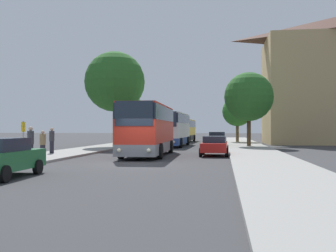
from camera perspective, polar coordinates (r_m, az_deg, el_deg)
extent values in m
plane|color=#38383A|center=(21.27, -4.50, -5.53)|extent=(300.00, 300.00, 0.00)
cube|color=gray|center=(23.78, -21.26, -4.78)|extent=(4.00, 120.00, 0.15)
cube|color=gray|center=(20.91, 14.67, -5.40)|extent=(4.00, 120.00, 0.15)
cube|color=gray|center=(27.67, -2.85, -3.05)|extent=(2.73, 10.24, 0.70)
cube|color=red|center=(27.64, -2.85, -0.78)|extent=(2.73, 10.24, 1.49)
cube|color=#232D3D|center=(27.66, -2.85, 1.74)|extent=(2.75, 10.04, 0.95)
cube|color=red|center=(27.68, -2.85, 2.85)|extent=(2.67, 10.04, 0.12)
cube|color=#232D3D|center=(22.62, -4.98, 1.84)|extent=(2.23, 0.11, 1.45)
sphere|color=#F4EAC1|center=(22.80, -7.14, -3.52)|extent=(0.24, 0.24, 0.24)
sphere|color=#F4EAC1|center=(22.46, -2.83, -3.57)|extent=(0.24, 0.24, 0.24)
cylinder|color=black|center=(24.92, -6.83, -3.62)|extent=(0.32, 1.01, 1.00)
cylinder|color=black|center=(24.47, -1.16, -3.69)|extent=(0.32, 1.01, 1.00)
cylinder|color=black|center=(30.90, -4.19, -3.00)|extent=(0.32, 1.01, 1.00)
cylinder|color=black|center=(30.53, 0.39, -3.03)|extent=(0.32, 1.01, 1.00)
cube|color=#2D519E|center=(42.59, 0.73, -2.12)|extent=(2.71, 10.85, 0.70)
cube|color=silver|center=(42.57, 0.72, -0.63)|extent=(2.71, 10.85, 1.52)
cube|color=#232D3D|center=(42.58, 0.72, 1.04)|extent=(2.73, 10.64, 0.95)
cube|color=silver|center=(42.60, 0.72, 1.76)|extent=(2.65, 10.64, 0.12)
cube|color=#232D3D|center=(37.21, -0.49, 1.02)|extent=(2.26, 0.10, 1.45)
sphere|color=#F4EAC1|center=(37.35, -1.82, -2.31)|extent=(0.24, 0.24, 0.24)
sphere|color=#F4EAC1|center=(37.06, 0.85, -2.32)|extent=(0.24, 0.24, 0.24)
cylinder|color=black|center=(39.60, -1.75, -2.43)|extent=(0.32, 1.01, 1.00)
cylinder|color=black|center=(39.21, 1.85, -2.45)|extent=(0.32, 1.01, 1.00)
cylinder|color=black|center=(45.99, -0.24, -2.15)|extent=(0.32, 1.01, 1.00)
cylinder|color=black|center=(45.65, 2.87, -2.16)|extent=(0.32, 1.01, 1.00)
cube|color=#2D2D2D|center=(56.17, 2.25, -1.71)|extent=(2.72, 10.96, 0.70)
cube|color=yellow|center=(56.16, 2.25, -0.76)|extent=(2.72, 10.96, 1.16)
cube|color=#232D3D|center=(56.16, 2.25, 0.31)|extent=(2.73, 10.74, 0.95)
cube|color=yellow|center=(56.17, 2.25, 0.86)|extent=(2.66, 10.74, 0.12)
cube|color=#232D3D|center=(50.74, 1.45, 0.22)|extent=(2.17, 0.12, 1.45)
sphere|color=#F4EAC1|center=(50.85, 0.51, -1.80)|extent=(0.24, 0.24, 0.24)
sphere|color=#F4EAC1|center=(50.61, 2.39, -1.81)|extent=(0.24, 0.24, 0.24)
cylinder|color=black|center=(53.12, 0.51, -1.92)|extent=(0.33, 1.01, 1.00)
cylinder|color=black|center=(52.79, 3.09, -1.93)|extent=(0.33, 1.01, 1.00)
cylinder|color=black|center=(59.58, 1.50, -1.75)|extent=(0.33, 1.01, 1.00)
cylinder|color=black|center=(59.28, 3.81, -1.76)|extent=(0.33, 1.01, 1.00)
cube|color=#236B38|center=(16.51, -23.00, -4.62)|extent=(1.80, 4.19, 0.73)
cylinder|color=black|center=(17.29, -18.36, -5.66)|extent=(0.21, 0.62, 0.62)
cylinder|color=black|center=(15.00, -22.61, -6.46)|extent=(0.21, 0.62, 0.62)
cube|color=red|center=(27.79, 6.75, -3.05)|extent=(1.82, 4.02, 0.61)
cube|color=#232D3D|center=(27.93, 6.76, -1.94)|extent=(1.57, 2.10, 0.46)
cylinder|color=black|center=(26.55, 8.50, -3.83)|extent=(0.21, 0.62, 0.62)
cylinder|color=black|center=(26.63, 4.76, -3.83)|extent=(0.21, 0.62, 0.62)
cylinder|color=black|center=(29.01, 8.57, -3.54)|extent=(0.21, 0.62, 0.62)
cylinder|color=black|center=(29.09, 5.15, -3.54)|extent=(0.21, 0.62, 0.62)
cube|color=black|center=(42.80, 7.10, -2.06)|extent=(1.99, 4.28, 0.71)
cube|color=#232D3D|center=(42.96, 7.09, -1.22)|extent=(1.71, 2.24, 0.54)
cylinder|color=black|center=(41.53, 8.42, -2.60)|extent=(0.22, 0.63, 0.62)
cylinder|color=black|center=(41.50, 5.82, -2.60)|extent=(0.22, 0.63, 0.62)
cylinder|color=black|center=(44.14, 8.30, -2.47)|extent=(0.22, 0.63, 0.62)
cylinder|color=black|center=(44.12, 5.86, -2.47)|extent=(0.22, 0.63, 0.62)
cylinder|color=gray|center=(25.26, -20.27, -1.84)|extent=(0.08, 0.08, 2.21)
cube|color=yellow|center=(25.25, -20.27, -0.12)|extent=(0.03, 0.45, 0.60)
cylinder|color=#23232D|center=(29.27, -16.51, -2.97)|extent=(0.30, 0.30, 0.87)
cylinder|color=#333338|center=(29.24, -16.51, -1.41)|extent=(0.36, 0.36, 0.72)
sphere|color=tan|center=(29.24, -16.51, -0.47)|extent=(0.23, 0.23, 0.23)
cylinder|color=#23232D|center=(24.74, -17.73, -3.54)|extent=(0.30, 0.30, 0.78)
cylinder|color=olive|center=(24.71, -17.72, -1.88)|extent=(0.36, 0.36, 0.65)
sphere|color=tan|center=(24.70, -17.72, -0.88)|extent=(0.21, 0.21, 0.21)
cylinder|color=#23232D|center=(23.33, -19.32, -3.59)|extent=(0.30, 0.30, 0.89)
cylinder|color=#333338|center=(23.29, -19.32, -1.59)|extent=(0.36, 0.36, 0.74)
sphere|color=tan|center=(23.29, -19.31, -0.38)|extent=(0.24, 0.24, 0.24)
cylinder|color=#513D23|center=(50.11, -5.70, -0.97)|extent=(0.40, 0.40, 2.50)
sphere|color=#387F33|center=(50.16, -5.69, 2.19)|extent=(4.05, 4.05, 4.05)
cylinder|color=#47331E|center=(39.93, -7.74, 0.12)|extent=(0.40, 0.40, 4.23)
sphere|color=#286023|center=(40.21, -7.73, 6.39)|extent=(6.07, 6.07, 6.07)
cylinder|color=#47331E|center=(40.51, 11.66, -0.65)|extent=(0.40, 0.40, 3.14)
sphere|color=#286023|center=(40.64, 11.65, 4.19)|extent=(4.96, 4.96, 4.96)
cylinder|color=brown|center=(53.23, 10.04, -0.89)|extent=(0.40, 0.40, 2.59)
sphere|color=#2D7028|center=(53.28, 10.03, 2.12)|extent=(4.01, 4.01, 4.01)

